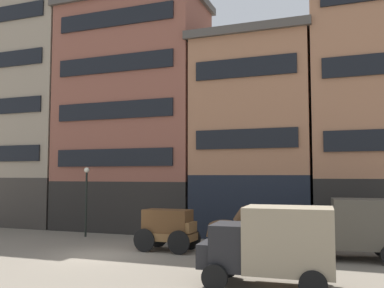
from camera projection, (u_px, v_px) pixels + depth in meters
ground_plane at (98, 256)px, 19.04m from camera, size 120.00×120.00×0.00m
building_far_left at (29, 109)px, 32.38m from camera, size 8.52×5.79×17.46m
building_center_left at (133, 113)px, 29.20m from camera, size 10.29×5.79×15.79m
building_center_right at (255, 134)px, 26.15m from camera, size 7.44×5.79×12.30m
building_far_right at (381, 100)px, 23.79m from camera, size 7.69×5.79×15.69m
cargo_wagon at (168, 227)px, 20.37m from camera, size 2.95×1.59×1.98m
draft_horse at (227, 227)px, 19.36m from camera, size 2.35×0.65×2.30m
delivery_truck_near at (353, 227)px, 18.25m from camera, size 4.49×2.48×2.62m
delivery_truck_far at (271, 243)px, 13.79m from camera, size 4.43×2.32×2.62m
streetlamp_curbside at (86, 192)px, 25.14m from camera, size 0.32×0.32×4.12m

